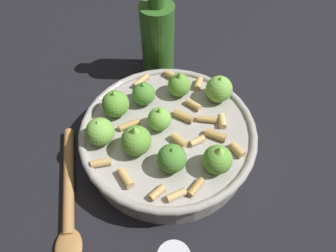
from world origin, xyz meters
name	(u,v)px	position (x,y,z in m)	size (l,w,h in m)	color
ground_plane	(168,148)	(0.00, 0.00, 0.00)	(2.40, 2.40, 0.00)	black
cooking_pan	(167,135)	(0.00, 0.00, 0.03)	(0.27, 0.27, 0.10)	#9E9993
olive_oil_bottle	(158,38)	(0.16, 0.11, 0.08)	(0.06, 0.06, 0.19)	#336023
wooden_spoon	(69,198)	(-0.15, 0.08, 0.01)	(0.18, 0.16, 0.02)	#9E703D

